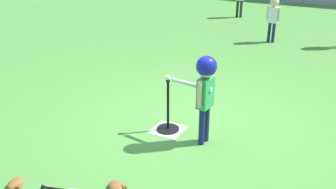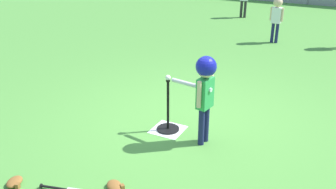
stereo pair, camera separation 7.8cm
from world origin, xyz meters
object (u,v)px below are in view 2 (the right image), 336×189
(batting_tee, at_px, (168,122))
(batter_child, at_px, (205,83))
(glove_by_plate, at_px, (15,182))
(glove_near_bats, at_px, (115,186))
(baseball_on_tee, at_px, (168,78))
(fielder_near_left, at_px, (277,14))

(batting_tee, height_order, batter_child, batter_child)
(glove_by_plate, height_order, glove_near_bats, same)
(baseball_on_tee, bearing_deg, glove_by_plate, -116.13)
(baseball_on_tee, distance_m, batter_child, 0.58)
(fielder_near_left, bearing_deg, glove_near_bats, -91.58)
(batter_child, xyz_separation_m, glove_by_plate, (-1.52, -1.83, -0.83))
(batting_tee, xyz_separation_m, batter_child, (0.57, -0.09, 0.74))
(fielder_near_left, bearing_deg, baseball_on_tee, -93.04)
(batter_child, bearing_deg, glove_near_bats, -109.24)
(fielder_near_left, relative_size, glove_near_bats, 4.07)
(glove_by_plate, bearing_deg, baseball_on_tee, 63.87)
(fielder_near_left, distance_m, glove_near_bats, 6.75)
(batting_tee, distance_m, glove_near_bats, 1.47)
(batting_tee, bearing_deg, glove_by_plate, -116.13)
(baseball_on_tee, height_order, batter_child, batter_child)
(baseball_on_tee, relative_size, fielder_near_left, 0.07)
(baseball_on_tee, bearing_deg, batter_child, -9.21)
(batter_child, height_order, glove_by_plate, batter_child)
(glove_by_plate, bearing_deg, fielder_near_left, 80.33)
(fielder_near_left, bearing_deg, batting_tee, -93.04)
(batting_tee, relative_size, baseball_on_tee, 10.29)
(batting_tee, xyz_separation_m, glove_by_plate, (-0.94, -1.93, -0.09))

